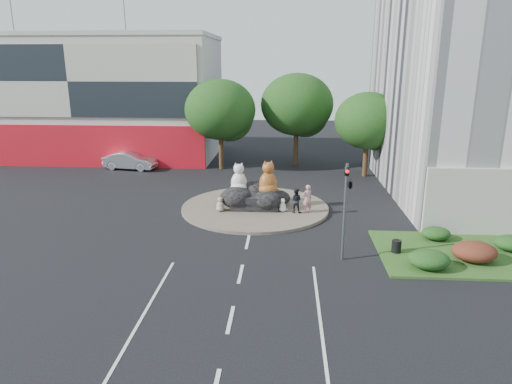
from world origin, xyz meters
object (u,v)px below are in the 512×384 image
cat_white (239,177)px  pedestrian_pink (307,199)px  kitten_white (283,205)px  litter_bin (396,246)px  cat_tabby (268,177)px  parked_car (130,161)px  kitten_calico (220,204)px  pedestrian_dark (296,201)px

cat_white → pedestrian_pink: cat_white is taller
kitten_white → litter_bin: (6.00, -6.17, -0.21)m
cat_white → cat_tabby: size_ratio=0.89×
kitten_white → parked_car: 18.85m
cat_tabby → kitten_calico: size_ratio=2.36×
cat_tabby → kitten_calico: (-3.12, -1.07, -1.57)m
pedestrian_dark → litter_bin: bearing=142.0°
parked_car → kitten_calico: bearing=-131.8°
cat_tabby → kitten_calico: bearing=178.2°
kitten_calico → pedestrian_pink: pedestrian_pink is taller
litter_bin → cat_tabby: bearing=134.9°
pedestrian_dark → parked_car: pedestrian_dark is taller
cat_white → kitten_white: 3.61m
cat_white → parked_car: 15.79m
kitten_calico → parked_car: (-10.26, 12.40, 0.12)m
cat_tabby → kitten_white: 2.09m
cat_white → litter_bin: cat_white is taller
parked_car → litter_bin: (20.38, -18.36, -0.37)m
pedestrian_pink → parked_car: pedestrian_pink is taller
pedestrian_pink → kitten_white: bearing=-33.3°
pedestrian_pink → pedestrian_dark: pedestrian_pink is taller
cat_tabby → litter_bin: (7.01, -7.03, -1.82)m
cat_tabby → pedestrian_pink: size_ratio=1.24×
parked_car → litter_bin: size_ratio=7.64×
kitten_white → parked_car: bearing=91.8°
kitten_calico → parked_car: bearing=140.2°
cat_white → kitten_calico: size_ratio=2.09×
cat_tabby → kitten_white: cat_tabby is taller
litter_bin → pedestrian_pink: bearing=126.3°
cat_white → parked_car: size_ratio=0.42×
cat_white → cat_tabby: (2.02, -0.43, 0.13)m
cat_white → parked_car: bearing=129.8°
pedestrian_dark → cat_white: bearing=-10.1°
pedestrian_pink → pedestrian_dark: bearing=-24.8°
kitten_calico → pedestrian_pink: size_ratio=0.53×
pedestrian_dark → litter_bin: (5.16, -5.96, -0.57)m
kitten_white → cat_white: bearing=108.9°
kitten_white → litter_bin: 8.61m
pedestrian_dark → parked_car: size_ratio=0.33×
cat_white → kitten_calico: 2.36m
kitten_calico → pedestrian_dark: bearing=10.6°
parked_car → kitten_white: bearing=-121.7°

